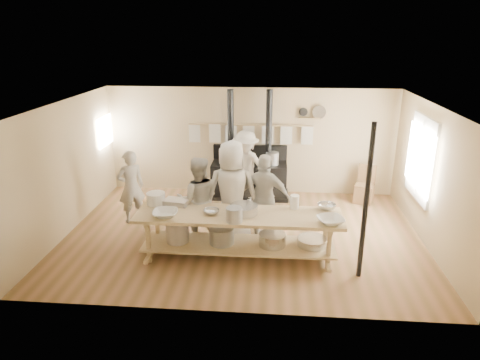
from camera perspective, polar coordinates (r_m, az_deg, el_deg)
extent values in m
plane|color=brown|center=(8.64, 0.33, -7.28)|extent=(7.00, 7.00, 0.00)
plane|color=tan|center=(10.53, 1.40, 5.21)|extent=(7.00, 0.00, 7.00)
plane|color=tan|center=(5.83, -1.57, -6.83)|extent=(7.00, 0.00, 7.00)
plane|color=tan|center=(9.09, -22.24, 1.44)|extent=(0.00, 5.00, 5.00)
plane|color=tan|center=(8.62, 24.22, 0.24)|extent=(0.00, 5.00, 5.00)
plane|color=beige|center=(7.82, 0.36, 10.00)|extent=(7.00, 7.00, 0.00)
cube|color=beige|center=(9.10, 23.04, 2.67)|extent=(0.06, 1.35, 1.65)
plane|color=white|center=(9.09, 22.80, 2.68)|extent=(0.00, 1.50, 1.50)
cube|color=beige|center=(9.08, 22.74, 2.68)|extent=(0.02, 0.03, 1.50)
plane|color=white|center=(10.75, -17.56, 6.25)|extent=(0.00, 0.90, 0.90)
cube|color=black|center=(10.40, 1.23, -0.01)|extent=(1.80, 0.70, 0.85)
cube|color=black|center=(10.53, 1.21, -1.93)|extent=(1.90, 0.75, 0.10)
cube|color=black|center=(10.50, 1.35, 3.75)|extent=(1.80, 0.12, 0.35)
cylinder|color=black|center=(10.13, -1.26, 7.11)|extent=(0.15, 0.15, 1.75)
cylinder|color=black|center=(10.08, 3.87, 7.01)|extent=(0.15, 0.15, 1.75)
cylinder|color=#B2B2B7|center=(10.27, -1.82, 3.21)|extent=(0.36, 0.36, 0.34)
cylinder|color=gray|center=(10.16, 4.33, 2.88)|extent=(0.30, 0.30, 0.30)
cylinder|color=#9D8559|center=(10.34, 1.38, 7.33)|extent=(3.00, 0.04, 0.04)
cube|color=beige|center=(10.55, -6.01, 6.25)|extent=(0.28, 0.01, 0.46)
cube|color=beige|center=(10.48, -3.57, 6.23)|extent=(0.28, 0.01, 0.46)
cube|color=beige|center=(10.42, -1.11, 6.19)|extent=(0.28, 0.01, 0.46)
cube|color=beige|center=(10.39, 1.37, 6.15)|extent=(0.28, 0.01, 0.46)
cube|color=beige|center=(10.37, 3.87, 6.09)|extent=(0.28, 0.01, 0.46)
cube|color=beige|center=(10.38, 6.37, 6.02)|extent=(0.28, 0.01, 0.46)
cube|color=beige|center=(10.40, 8.86, 5.93)|extent=(0.28, 0.01, 0.46)
cube|color=#9D8559|center=(10.34, 9.24, 8.11)|extent=(0.50, 0.14, 0.03)
cylinder|color=black|center=(10.32, 8.44, 8.98)|extent=(0.20, 0.04, 0.20)
cylinder|color=silver|center=(10.35, 10.51, 8.89)|extent=(0.32, 0.03, 0.32)
cube|color=#9D8559|center=(7.47, -0.20, -4.74)|extent=(3.60, 0.90, 0.06)
cube|color=#9D8559|center=(7.72, -0.19, -8.61)|extent=(3.40, 0.80, 0.04)
cube|color=#9D8559|center=(7.75, -0.19, -8.93)|extent=(3.30, 0.06, 0.06)
cube|color=#9D8559|center=(7.66, -12.14, -7.86)|extent=(0.07, 0.07, 0.85)
cube|color=#9D8559|center=(8.18, -10.96, -5.96)|extent=(0.07, 0.07, 0.85)
cube|color=#9D8559|center=(7.42, 11.76, -8.78)|extent=(0.07, 0.07, 0.85)
cube|color=#9D8559|center=(7.95, 11.28, -6.75)|extent=(0.07, 0.07, 0.85)
cylinder|color=#B2B2B7|center=(7.79, -8.34, -6.84)|extent=(0.40, 0.40, 0.38)
cylinder|color=gray|center=(7.68, -2.44, -7.39)|extent=(0.44, 0.44, 0.30)
cylinder|color=silver|center=(7.64, 4.34, -7.90)|extent=(0.48, 0.48, 0.22)
cylinder|color=silver|center=(7.69, 9.60, -8.27)|extent=(0.52, 0.52, 0.14)
cylinder|color=black|center=(7.00, 16.45, -3.03)|extent=(0.08, 0.08, 2.60)
imported|color=#B5AEA0|center=(9.22, -14.33, -0.87)|extent=(0.68, 0.63, 1.56)
imported|color=#B5AEA0|center=(8.12, -5.59, -2.66)|extent=(0.90, 0.74, 1.68)
imported|color=#B5AEA0|center=(8.03, -1.07, -1.66)|extent=(0.99, 0.66, 1.99)
imported|color=#B5AEA0|center=(8.15, 3.32, -2.41)|extent=(1.07, 0.62, 1.71)
imported|color=#B5AEA0|center=(9.93, 0.74, 1.69)|extent=(1.28, 1.04, 1.72)
cube|color=brown|center=(10.54, 16.18, -1.73)|extent=(0.53, 0.53, 0.44)
cube|color=brown|center=(10.57, 16.57, 0.71)|extent=(0.40, 0.19, 0.49)
imported|color=white|center=(7.45, -9.93, -4.44)|extent=(0.47, 0.47, 0.11)
imported|color=silver|center=(7.45, -3.82, -4.26)|extent=(0.39, 0.39, 0.09)
imported|color=white|center=(7.24, 11.98, -5.30)|extent=(0.55, 0.55, 0.11)
imported|color=silver|center=(7.78, 11.48, -3.50)|extent=(0.42, 0.42, 0.10)
cube|color=#B2B2B7|center=(7.92, -8.46, -2.92)|extent=(0.47, 0.36, 0.10)
cylinder|color=silver|center=(7.44, 0.49, -3.95)|extent=(0.52, 0.52, 0.16)
cylinder|color=gray|center=(7.11, -0.78, -4.66)|extent=(0.32, 0.32, 0.25)
cylinder|color=white|center=(7.99, -11.14, -2.42)|extent=(0.42, 0.42, 0.21)
cylinder|color=white|center=(7.70, 7.29, -2.91)|extent=(0.20, 0.20, 0.25)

